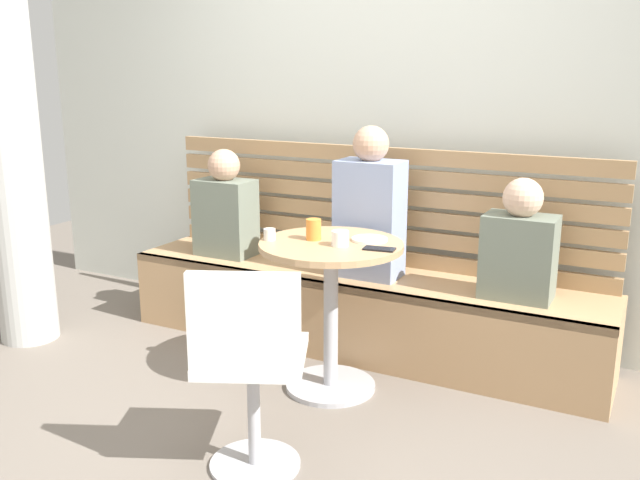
{
  "coord_description": "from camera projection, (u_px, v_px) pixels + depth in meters",
  "views": [
    {
      "loc": [
        1.49,
        -2.1,
        1.53
      ],
      "look_at": [
        0.05,
        0.66,
        0.75
      ],
      "focal_mm": 38.56,
      "sensor_mm": 36.0,
      "label": 1
    }
  ],
  "objects": [
    {
      "name": "plate_small",
      "position": [
        370.0,
        239.0,
        3.24
      ],
      "size": [
        0.17,
        0.17,
        0.01
      ],
      "primitive_type": "cylinder",
      "color": "white",
      "rests_on": "cafe_table"
    },
    {
      "name": "back_wall",
      "position": [
        392.0,
        83.0,
        3.9
      ],
      "size": [
        5.2,
        0.1,
        2.9
      ],
      "primitive_type": "cube",
      "color": "silver",
      "rests_on": "ground"
    },
    {
      "name": "person_adult",
      "position": [
        370.0,
        210.0,
        3.63
      ],
      "size": [
        0.34,
        0.22,
        0.8
      ],
      "color": "#8C9EC6",
      "rests_on": "booth_bench"
    },
    {
      "name": "ground",
      "position": [
        236.0,
        448.0,
        2.85
      ],
      "size": [
        8.0,
        8.0,
        0.0
      ],
      "primitive_type": "plane",
      "color": "#70665B"
    },
    {
      "name": "phone_on_table",
      "position": [
        379.0,
        249.0,
        3.08
      ],
      "size": [
        0.15,
        0.09,
        0.01
      ],
      "primitive_type": "cube",
      "rotation": [
        0.0,
        0.0,
        1.72
      ],
      "color": "black",
      "rests_on": "cafe_table"
    },
    {
      "name": "cafe_table",
      "position": [
        331.0,
        287.0,
        3.26
      ],
      "size": [
        0.68,
        0.68,
        0.74
      ],
      "color": "#ADADB2",
      "rests_on": "ground"
    },
    {
      "name": "cup_ceramic_white",
      "position": [
        340.0,
        238.0,
        3.14
      ],
      "size": [
        0.08,
        0.08,
        0.07
      ],
      "primitive_type": "cylinder",
      "color": "white",
      "rests_on": "cafe_table"
    },
    {
      "name": "booth_bench",
      "position": [
        357.0,
        310.0,
        3.82
      ],
      "size": [
        2.7,
        0.52,
        0.44
      ],
      "color": "tan",
      "rests_on": "ground"
    },
    {
      "name": "concrete_pillar",
      "position": [
        5.0,
        93.0,
        3.68
      ],
      "size": [
        0.32,
        0.32,
        2.8
      ],
      "primitive_type": "cylinder",
      "color": "#B2B2AD",
      "rests_on": "ground"
    },
    {
      "name": "booth_backrest",
      "position": [
        376.0,
        205.0,
        3.9
      ],
      "size": [
        2.65,
        0.04,
        0.67
      ],
      "color": "#A68157",
      "rests_on": "booth_bench"
    },
    {
      "name": "person_child_middle",
      "position": [
        225.0,
        209.0,
        4.07
      ],
      "size": [
        0.34,
        0.22,
        0.63
      ],
      "color": "slate",
      "rests_on": "booth_bench"
    },
    {
      "name": "cup_espresso_small",
      "position": [
        270.0,
        234.0,
        3.24
      ],
      "size": [
        0.06,
        0.06,
        0.05
      ],
      "primitive_type": "cylinder",
      "color": "silver",
      "rests_on": "cafe_table"
    },
    {
      "name": "person_child_left",
      "position": [
        519.0,
        246.0,
        3.3
      ],
      "size": [
        0.34,
        0.22,
        0.59
      ],
      "color": "slate",
      "rests_on": "booth_bench"
    },
    {
      "name": "white_chair",
      "position": [
        250.0,
        364.0,
        2.55
      ],
      "size": [
        0.53,
        0.53,
        0.85
      ],
      "color": "#ADADB2",
      "rests_on": "ground"
    },
    {
      "name": "cup_tumbler_orange",
      "position": [
        313.0,
        229.0,
        3.25
      ],
      "size": [
        0.07,
        0.07,
        0.1
      ],
      "primitive_type": "cylinder",
      "color": "orange",
      "rests_on": "cafe_table"
    }
  ]
}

